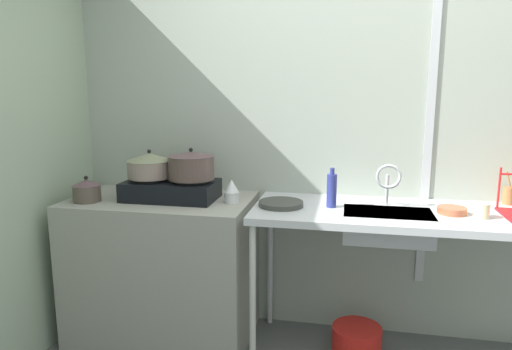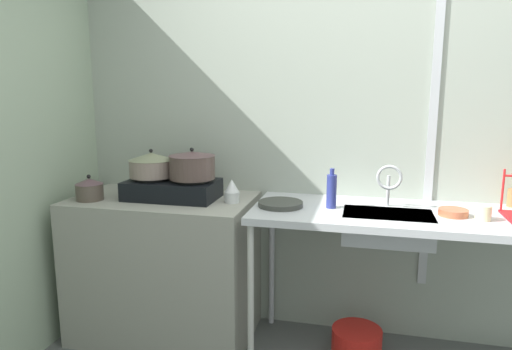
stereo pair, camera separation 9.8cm
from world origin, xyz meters
name	(u,v)px [view 1 (the left image)]	position (x,y,z in m)	size (l,w,h in m)	color
wall_back	(367,143)	(0.00, 1.45, 1.23)	(4.55, 0.10, 2.46)	#9BA496
wall_metal_strip	(429,125)	(0.35, 1.40, 1.35)	(0.05, 0.01, 1.97)	#B6BABE
counter_concrete	(164,268)	(-1.23, 1.08, 0.45)	(1.11, 0.65, 0.90)	gray
counter_sink	(409,222)	(0.23, 1.08, 0.84)	(1.74, 0.65, 0.90)	#B6BABE
stove	(171,189)	(-1.16, 1.08, 0.96)	(0.55, 0.32, 0.13)	black
pot_on_left_burner	(150,165)	(-1.29, 1.08, 1.11)	(0.27, 0.27, 0.17)	gray
pot_on_right_burner	(191,165)	(-1.03, 1.08, 1.12)	(0.28, 0.28, 0.19)	#4C3C36
pot_beside_stove	(87,190)	(-1.64, 0.93, 0.97)	(0.17, 0.17, 0.16)	#4D443A
percolator	(232,191)	(-0.78, 1.07, 0.97)	(0.09, 0.09, 0.14)	silver
sink_basin	(387,226)	(0.11, 1.03, 0.82)	(0.48, 0.28, 0.16)	#B6BABE
faucet	(388,179)	(0.11, 1.16, 1.06)	(0.14, 0.08, 0.25)	#B6BABE
frying_pan	(281,204)	(-0.48, 1.05, 0.92)	(0.26, 0.26, 0.03)	#343731
cup_by_rack	(482,211)	(0.58, 1.01, 0.94)	(0.08, 0.08, 0.08)	beige
small_bowl_on_drainboard	(452,210)	(0.45, 1.07, 0.92)	(0.15, 0.15, 0.04)	#B65C3C
bottle_by_sink	(332,190)	(-0.20, 1.08, 1.00)	(0.06, 0.06, 0.23)	navy
utensil_jar	(509,195)	(0.81, 1.35, 0.95)	(0.07, 0.07, 0.19)	#9D673A
bucket_on_floor	(357,342)	(-0.02, 1.07, 0.09)	(0.29, 0.29, 0.19)	red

